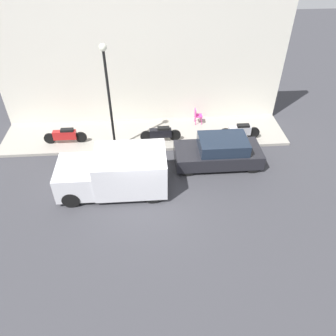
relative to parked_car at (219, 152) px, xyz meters
The scene contains 10 objects.
ground_plane 4.06m from the parked_car, 121.18° to the left, with size 60.00×60.00×0.00m, color #38383D.
sidewalk 4.36m from the parked_car, 52.52° to the left, with size 2.86×14.83×0.15m.
building_facade 6.00m from the parked_car, 39.14° to the left, with size 0.30×14.83×6.46m.
parked_car is the anchor object (origin of this frame).
delivery_van 5.00m from the parked_car, 107.07° to the left, with size 2.09×4.55×1.85m.
scooter_silver 2.29m from the parked_car, 38.85° to the right, with size 0.30×2.14×0.85m.
motorcycle_red 7.76m from the parked_car, 74.49° to the left, with size 0.30×2.15×0.81m.
motorcycle_black 3.24m from the parked_car, 54.13° to the left, with size 0.30×2.08×0.81m.
streetlamp 5.89m from the parked_car, 73.46° to the left, with size 0.33×0.33×5.18m.
cafe_chair 3.53m from the parked_car, ahead, with size 0.40×0.40×0.86m.
Camera 1 is at (-10.07, -0.15, 9.79)m, focal length 35.00 mm.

